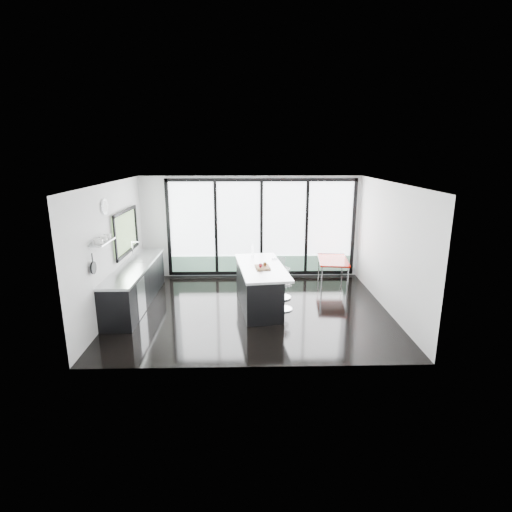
{
  "coord_description": "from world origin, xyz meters",
  "views": [
    {
      "loc": [
        -0.11,
        -8.37,
        3.43
      ],
      "look_at": [
        0.1,
        0.3,
        1.15
      ],
      "focal_mm": 28.0,
      "sensor_mm": 36.0,
      "label": 1
    }
  ],
  "objects_px": {
    "island": "(258,286)",
    "bar_stool_far": "(281,283)",
    "red_table": "(332,272)",
    "bar_stool_near": "(284,296)"
  },
  "relations": [
    {
      "from": "bar_stool_near",
      "to": "island",
      "type": "bearing_deg",
      "value": 140.93
    },
    {
      "from": "bar_stool_near",
      "to": "red_table",
      "type": "bearing_deg",
      "value": 34.52
    },
    {
      "from": "island",
      "to": "bar_stool_near",
      "type": "distance_m",
      "value": 0.64
    },
    {
      "from": "bar_stool_far",
      "to": "red_table",
      "type": "bearing_deg",
      "value": 11.54
    },
    {
      "from": "bar_stool_far",
      "to": "red_table",
      "type": "height_order",
      "value": "bar_stool_far"
    },
    {
      "from": "bar_stool_near",
      "to": "red_table",
      "type": "xyz_separation_m",
      "value": [
        1.44,
        1.7,
        0.03
      ]
    },
    {
      "from": "bar_stool_far",
      "to": "bar_stool_near",
      "type": "bearing_deg",
      "value": -113.39
    },
    {
      "from": "island",
      "to": "bar_stool_far",
      "type": "relative_size",
      "value": 3.22
    },
    {
      "from": "island",
      "to": "bar_stool_far",
      "type": "distance_m",
      "value": 0.75
    },
    {
      "from": "island",
      "to": "red_table",
      "type": "height_order",
      "value": "island"
    }
  ]
}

